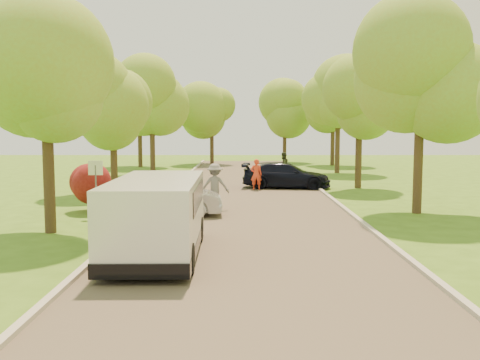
{
  "coord_description": "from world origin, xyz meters",
  "views": [
    {
      "loc": [
        -0.26,
        -16.23,
        3.44
      ],
      "look_at": [
        -0.3,
        5.39,
        1.3
      ],
      "focal_mm": 40.0,
      "sensor_mm": 36.0,
      "label": 1
    }
  ],
  "objects_px": {
    "street_sign": "(96,177)",
    "person_striped": "(256,175)",
    "person_olive": "(283,166)",
    "silver_sedan": "(165,198)",
    "skateboarder": "(215,185)",
    "dark_sedan": "(286,176)",
    "longboard": "(215,208)",
    "minivan": "(157,215)"
  },
  "relations": [
    {
      "from": "street_sign",
      "to": "silver_sedan",
      "type": "relative_size",
      "value": 0.5
    },
    {
      "from": "skateboarder",
      "to": "street_sign",
      "type": "bearing_deg",
      "value": 23.42
    },
    {
      "from": "dark_sedan",
      "to": "longboard",
      "type": "distance_m",
      "value": 8.82
    },
    {
      "from": "dark_sedan",
      "to": "skateboarder",
      "type": "xyz_separation_m",
      "value": [
        -3.65,
        -8.0,
        0.31
      ]
    },
    {
      "from": "person_striped",
      "to": "dark_sedan",
      "type": "bearing_deg",
      "value": -151.18
    },
    {
      "from": "street_sign",
      "to": "dark_sedan",
      "type": "height_order",
      "value": "street_sign"
    },
    {
      "from": "minivan",
      "to": "silver_sedan",
      "type": "bearing_deg",
      "value": 95.28
    },
    {
      "from": "dark_sedan",
      "to": "person_olive",
      "type": "xyz_separation_m",
      "value": [
        0.27,
        5.49,
        0.17
      ]
    },
    {
      "from": "street_sign",
      "to": "person_olive",
      "type": "height_order",
      "value": "street_sign"
    },
    {
      "from": "street_sign",
      "to": "dark_sedan",
      "type": "xyz_separation_m",
      "value": [
        8.1,
        9.82,
        -0.84
      ]
    },
    {
      "from": "minivan",
      "to": "skateboarder",
      "type": "distance_m",
      "value": 8.07
    },
    {
      "from": "skateboarder",
      "to": "person_striped",
      "type": "xyz_separation_m",
      "value": [
        1.92,
        7.12,
        -0.18
      ]
    },
    {
      "from": "skateboarder",
      "to": "person_olive",
      "type": "relative_size",
      "value": 1.02
    },
    {
      "from": "minivan",
      "to": "longboard",
      "type": "bearing_deg",
      "value": 80.89
    },
    {
      "from": "skateboarder",
      "to": "minivan",
      "type": "bearing_deg",
      "value": 83.01
    },
    {
      "from": "person_olive",
      "to": "dark_sedan",
      "type": "bearing_deg",
      "value": 45.66
    },
    {
      "from": "minivan",
      "to": "skateboarder",
      "type": "xyz_separation_m",
      "value": [
        1.15,
        7.99,
        -0.07
      ]
    },
    {
      "from": "silver_sedan",
      "to": "skateboarder",
      "type": "height_order",
      "value": "skateboarder"
    },
    {
      "from": "street_sign",
      "to": "minivan",
      "type": "xyz_separation_m",
      "value": [
        3.3,
        -6.17,
        -0.46
      ]
    },
    {
      "from": "street_sign",
      "to": "person_striped",
      "type": "distance_m",
      "value": 11.0
    },
    {
      "from": "street_sign",
      "to": "skateboarder",
      "type": "relative_size",
      "value": 1.19
    },
    {
      "from": "silver_sedan",
      "to": "person_striped",
      "type": "height_order",
      "value": "person_striped"
    },
    {
      "from": "minivan",
      "to": "person_olive",
      "type": "distance_m",
      "value": 22.08
    },
    {
      "from": "street_sign",
      "to": "dark_sedan",
      "type": "relative_size",
      "value": 0.44
    },
    {
      "from": "minivan",
      "to": "longboard",
      "type": "distance_m",
      "value": 8.13
    },
    {
      "from": "dark_sedan",
      "to": "person_striped",
      "type": "distance_m",
      "value": 1.94
    },
    {
      "from": "person_olive",
      "to": "silver_sedan",
      "type": "bearing_deg",
      "value": 27.52
    },
    {
      "from": "person_olive",
      "to": "minivan",
      "type": "bearing_deg",
      "value": 35.2
    },
    {
      "from": "skateboarder",
      "to": "person_olive",
      "type": "bearing_deg",
      "value": -104.94
    },
    {
      "from": "minivan",
      "to": "skateboarder",
      "type": "relative_size",
      "value": 3.09
    },
    {
      "from": "silver_sedan",
      "to": "skateboarder",
      "type": "distance_m",
      "value": 2.44
    },
    {
      "from": "silver_sedan",
      "to": "person_striped",
      "type": "relative_size",
      "value": 2.57
    },
    {
      "from": "minivan",
      "to": "street_sign",
      "type": "bearing_deg",
      "value": 117.24
    },
    {
      "from": "person_striped",
      "to": "longboard",
      "type": "bearing_deg",
      "value": 76.58
    },
    {
      "from": "minivan",
      "to": "longboard",
      "type": "height_order",
      "value": "minivan"
    },
    {
      "from": "longboard",
      "to": "person_striped",
      "type": "height_order",
      "value": "person_striped"
    },
    {
      "from": "minivan",
      "to": "dark_sedan",
      "type": "height_order",
      "value": "minivan"
    },
    {
      "from": "street_sign",
      "to": "silver_sedan",
      "type": "distance_m",
      "value": 2.75
    },
    {
      "from": "minivan",
      "to": "person_olive",
      "type": "xyz_separation_m",
      "value": [
        5.07,
        21.49,
        -0.21
      ]
    },
    {
      "from": "longboard",
      "to": "person_olive",
      "type": "height_order",
      "value": "person_olive"
    },
    {
      "from": "dark_sedan",
      "to": "person_striped",
      "type": "relative_size",
      "value": 2.91
    },
    {
      "from": "street_sign",
      "to": "longboard",
      "type": "bearing_deg",
      "value": 22.18
    }
  ]
}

